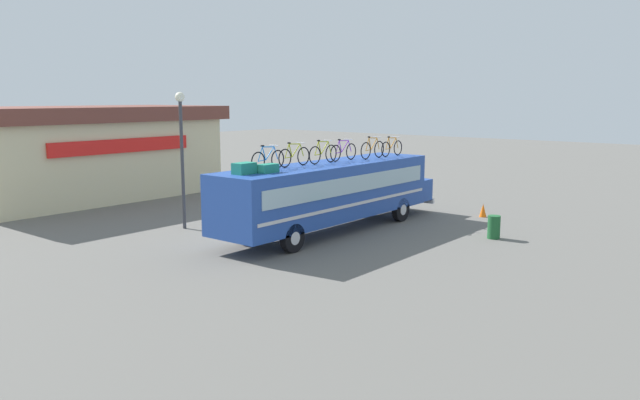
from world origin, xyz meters
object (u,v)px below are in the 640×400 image
luggage_bag_2 (268,168)px  trash_bin (494,227)px  rooftop_bicycle_5 (372,149)px  street_lamp (181,140)px  traffic_cone (483,210)px  bus (332,191)px  rooftop_bicycle_1 (268,159)px  luggage_bag_1 (244,168)px  rooftop_bicycle_2 (294,156)px  rooftop_bicycle_6 (392,148)px  rooftop_bicycle_4 (343,151)px  rooftop_bicycle_3 (323,153)px

luggage_bag_2 → trash_bin: 9.16m
rooftop_bicycle_5 → street_lamp: bearing=138.9°
traffic_cone → bus: bearing=152.6°
rooftop_bicycle_1 → rooftop_bicycle_5: size_ratio=0.98×
luggage_bag_1 → rooftop_bicycle_5: bearing=-2.5°
rooftop_bicycle_2 → street_lamp: street_lamp is taller
luggage_bag_2 → rooftop_bicycle_6: rooftop_bicycle_6 is taller
rooftop_bicycle_1 → rooftop_bicycle_4: rooftop_bicycle_4 is taller
bus → rooftop_bicycle_6: size_ratio=7.20×
rooftop_bicycle_4 → rooftop_bicycle_6: (3.01, -0.48, -0.01)m
trash_bin → traffic_cone: (3.90, 2.21, -0.14)m
luggage_bag_1 → trash_bin: luggage_bag_1 is taller
rooftop_bicycle_3 → traffic_cone: (7.09, -3.76, -2.90)m
luggage_bag_2 → rooftop_bicycle_3: bearing=7.0°
luggage_bag_2 → rooftop_bicycle_1: 0.96m
bus → trash_bin: bearing=-63.2°
rooftop_bicycle_2 → rooftop_bicycle_6: bearing=-6.0°
rooftop_bicycle_3 → rooftop_bicycle_5: size_ratio=1.00×
luggage_bag_2 → rooftop_bicycle_6: (8.06, -0.02, 0.23)m
rooftop_bicycle_4 → rooftop_bicycle_5: rooftop_bicycle_5 is taller
rooftop_bicycle_1 → rooftop_bicycle_2: bearing=-1.3°
bus → rooftop_bicycle_2: bearing=168.5°
rooftop_bicycle_3 → rooftop_bicycle_5: (2.92, -0.42, 0.01)m
rooftop_bicycle_3 → street_lamp: street_lamp is taller
rooftop_bicycle_3 → trash_bin: bearing=-61.8°
traffic_cone → rooftop_bicycle_6: bearing=129.4°
bus → traffic_cone: 7.78m
luggage_bag_1 → rooftop_bicycle_6: rooftop_bicycle_6 is taller
rooftop_bicycle_3 → traffic_cone: bearing=-27.9°
rooftop_bicycle_6 → rooftop_bicycle_2: bearing=174.0°
rooftop_bicycle_2 → rooftop_bicycle_6: (5.96, -0.62, -0.01)m
luggage_bag_1 → rooftop_bicycle_3: (4.48, 0.09, 0.20)m
trash_bin → street_lamp: street_lamp is taller
bus → trash_bin: bus is taller
luggage_bag_1 → luggage_bag_2: (0.80, -0.36, -0.04)m
bus → rooftop_bicycle_1: 3.65m
bus → rooftop_bicycle_3: rooftop_bicycle_3 is taller
trash_bin → traffic_cone: trash_bin is taller
luggage_bag_1 → traffic_cone: size_ratio=1.23×
bus → rooftop_bicycle_1: rooftop_bicycle_1 is taller
bus → rooftop_bicycle_4: rooftop_bicycle_4 is taller
rooftop_bicycle_1 → rooftop_bicycle_4: bearing=-2.3°
bus → street_lamp: street_lamp is taller
rooftop_bicycle_5 → traffic_cone: (4.18, -3.34, -2.91)m
luggage_bag_1 → trash_bin: size_ratio=0.84×
rooftop_bicycle_1 → rooftop_bicycle_6: rooftop_bicycle_1 is taller
rooftop_bicycle_5 → rooftop_bicycle_6: bearing=-2.1°
bus → rooftop_bicycle_4: (1.09, 0.23, 1.53)m
rooftop_bicycle_5 → rooftop_bicycle_4: bearing=164.5°
street_lamp → trash_bin: bearing=-59.6°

